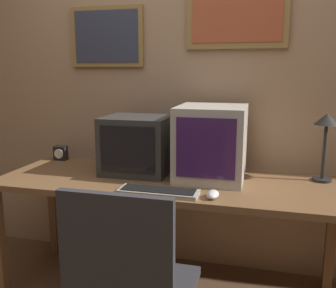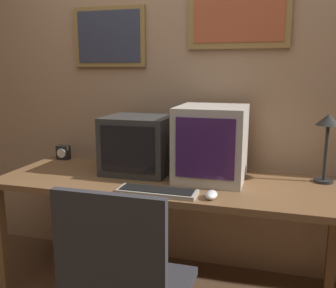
% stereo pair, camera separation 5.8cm
% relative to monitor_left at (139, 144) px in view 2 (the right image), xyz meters
% --- Properties ---
extents(wall_back, '(8.00, 0.08, 2.60)m').
position_rel_monitor_left_xyz_m(wall_back, '(0.23, 0.33, 0.39)').
color(wall_back, tan).
rests_on(wall_back, ground_plane).
extents(desk, '(2.05, 0.70, 0.74)m').
position_rel_monitor_left_xyz_m(desk, '(0.23, -0.13, -0.25)').
color(desk, brown).
rests_on(desk, ground_plane).
extents(monitor_left, '(0.41, 0.38, 0.36)m').
position_rel_monitor_left_xyz_m(monitor_left, '(0.00, 0.00, 0.00)').
color(monitor_left, '#333333').
rests_on(monitor_left, desk).
extents(monitor_right, '(0.40, 0.44, 0.44)m').
position_rel_monitor_left_xyz_m(monitor_right, '(0.47, -0.02, 0.04)').
color(monitor_right, '#B7B2A8').
rests_on(monitor_right, desk).
extents(keyboard_main, '(0.43, 0.14, 0.03)m').
position_rel_monitor_left_xyz_m(keyboard_main, '(0.25, -0.39, -0.17)').
color(keyboard_main, '#A8A399').
rests_on(keyboard_main, desk).
extents(mouse_near_keyboard, '(0.06, 0.11, 0.04)m').
position_rel_monitor_left_xyz_m(mouse_near_keyboard, '(0.54, -0.38, -0.16)').
color(mouse_near_keyboard, silver).
rests_on(mouse_near_keyboard, desk).
extents(desk_clock, '(0.09, 0.06, 0.10)m').
position_rel_monitor_left_xyz_m(desk_clock, '(-0.65, 0.16, -0.13)').
color(desk_clock, black).
rests_on(desk_clock, desk).
extents(desk_lamp, '(0.14, 0.14, 0.40)m').
position_rel_monitor_left_xyz_m(desk_lamp, '(1.12, 0.09, 0.13)').
color(desk_lamp, black).
rests_on(desk_lamp, desk).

